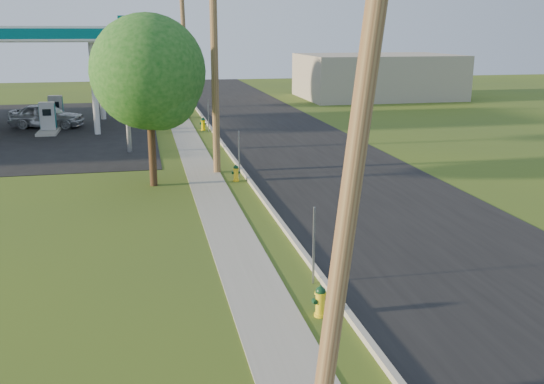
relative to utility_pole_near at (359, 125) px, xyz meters
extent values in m
plane|color=#3B501F|center=(0.60, 1.00, -4.80)|extent=(140.00, 140.00, 0.00)
cube|color=black|center=(5.10, 11.00, -4.79)|extent=(8.00, 120.00, 0.02)
cube|color=#A3A095|center=(1.10, 11.00, -4.73)|extent=(0.15, 120.00, 0.15)
cube|color=gray|center=(-0.65, 11.00, -4.79)|extent=(1.50, 120.00, 0.03)
cylinder|color=brown|center=(0.00, 0.00, -0.05)|extent=(1.31, 0.32, 9.48)
cylinder|color=brown|center=(0.00, 18.00, 0.10)|extent=(0.32, 0.32, 9.80)
cylinder|color=brown|center=(0.00, 36.00, -0.05)|extent=(0.49, 0.32, 9.50)
cube|color=gray|center=(0.85, 5.20, -3.80)|extent=(0.05, 0.04, 2.00)
cube|color=gray|center=(0.85, 17.00, -3.80)|extent=(0.05, 0.04, 2.00)
cube|color=gray|center=(0.85, 29.20, -3.80)|extent=(0.05, 0.04, 2.00)
cylinder|color=silver|center=(-5.90, 29.70, -2.05)|extent=(0.36, 0.36, 5.50)
cylinder|color=silver|center=(-5.90, 36.30, -2.05)|extent=(0.36, 0.36, 5.50)
cube|color=#A3A095|center=(-8.90, 31.00, -4.71)|extent=(1.20, 3.20, 0.18)
cube|color=#9EA0A3|center=(-8.90, 31.00, -3.75)|extent=(0.90, 0.50, 1.70)
cube|color=#006269|center=(-8.90, 31.00, -3.75)|extent=(0.94, 0.40, 1.50)
cube|color=black|center=(-8.90, 30.73, -3.50)|extent=(0.50, 0.02, 0.40)
cube|color=#A3A095|center=(-8.90, 35.00, -4.71)|extent=(1.20, 3.20, 0.18)
cube|color=#9EA0A3|center=(-8.90, 35.00, -3.75)|extent=(0.90, 0.50, 1.70)
cube|color=#006269|center=(-8.90, 35.00, -3.75)|extent=(0.94, 0.40, 1.50)
cube|color=black|center=(-8.90, 34.73, -3.50)|extent=(0.50, 0.02, 0.40)
cylinder|color=gray|center=(-3.90, 23.50, -2.30)|extent=(0.24, 0.24, 5.00)
cube|color=silver|center=(-3.90, 23.50, 1.00)|extent=(0.30, 2.00, 2.00)
cube|color=#006269|center=(-3.90, 23.50, 1.80)|extent=(0.34, 2.04, 0.50)
cube|color=#A2998A|center=(18.60, 46.00, -2.80)|extent=(14.00, 10.00, 4.00)
cylinder|color=#352618|center=(-2.84, 16.16, -3.04)|extent=(0.30, 0.30, 3.53)
sphere|color=#165016|center=(-2.84, 16.16, -0.21)|extent=(4.52, 4.52, 4.52)
sphere|color=#165016|center=(-2.44, 15.86, -0.92)|extent=(3.11, 3.11, 3.11)
cylinder|color=#352618|center=(-4.01, 42.15, -2.98)|extent=(0.30, 0.30, 3.65)
sphere|color=#165016|center=(-4.01, 42.15, -0.05)|extent=(4.68, 4.68, 4.68)
sphere|color=#165016|center=(-3.61, 41.85, -0.78)|extent=(3.22, 3.22, 3.22)
cylinder|color=yellow|center=(0.51, 3.43, -4.77)|extent=(0.28, 0.28, 0.06)
cylinder|color=yellow|center=(0.51, 3.43, -4.51)|extent=(0.22, 0.22, 0.59)
cylinder|color=yellow|center=(0.51, 3.43, -4.25)|extent=(0.28, 0.28, 0.04)
sphere|color=#0D321A|center=(0.51, 3.43, -4.21)|extent=(0.23, 0.23, 0.23)
cylinder|color=#0D321A|center=(0.51, 3.43, -4.09)|extent=(0.05, 0.05, 0.06)
cylinder|color=#0D321A|center=(0.53, 3.29, -4.43)|extent=(0.13, 0.13, 0.11)
cylinder|color=#0D321A|center=(0.37, 3.40, -4.43)|extent=(0.11, 0.10, 0.09)
cylinder|color=#0D321A|center=(0.65, 3.45, -4.43)|extent=(0.11, 0.10, 0.09)
cylinder|color=yellow|center=(0.58, 16.19, -4.77)|extent=(0.27, 0.27, 0.06)
cylinder|color=yellow|center=(0.58, 16.19, -4.52)|extent=(0.21, 0.21, 0.58)
cylinder|color=yellow|center=(0.58, 16.19, -4.27)|extent=(0.27, 0.27, 0.04)
sphere|color=#083218|center=(0.58, 16.19, -4.23)|extent=(0.22, 0.22, 0.22)
cylinder|color=#083218|center=(0.58, 16.19, -4.11)|extent=(0.05, 0.05, 0.06)
cylinder|color=#083218|center=(0.57, 16.05, -4.44)|extent=(0.11, 0.12, 0.11)
cylinder|color=#083218|center=(0.44, 16.20, -4.44)|extent=(0.10, 0.09, 0.09)
cylinder|color=#083218|center=(0.71, 16.18, -4.44)|extent=(0.10, 0.09, 0.09)
cylinder|color=#FFDA00|center=(0.59, 30.00, -4.77)|extent=(0.31, 0.31, 0.07)
cylinder|color=#FFDA00|center=(0.59, 30.00, -4.47)|extent=(0.24, 0.24, 0.66)
cylinder|color=#FFDA00|center=(0.59, 30.00, -4.18)|extent=(0.31, 0.31, 0.04)
sphere|color=#083B21|center=(0.59, 30.00, -4.14)|extent=(0.25, 0.25, 0.25)
cylinder|color=#083B21|center=(0.59, 30.00, -4.01)|extent=(0.06, 0.06, 0.07)
cylinder|color=#083B21|center=(0.54, 29.85, -4.38)|extent=(0.16, 0.17, 0.12)
cylinder|color=#083B21|center=(0.45, 30.05, -4.38)|extent=(0.14, 0.13, 0.10)
cylinder|color=#083B21|center=(0.74, 29.95, -4.38)|extent=(0.14, 0.13, 0.10)
imported|color=#B4B7BC|center=(-9.28, 33.13, -4.01)|extent=(4.98, 2.91, 1.59)
camera|label=1|loc=(-3.11, -8.41, 1.35)|focal=40.00mm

